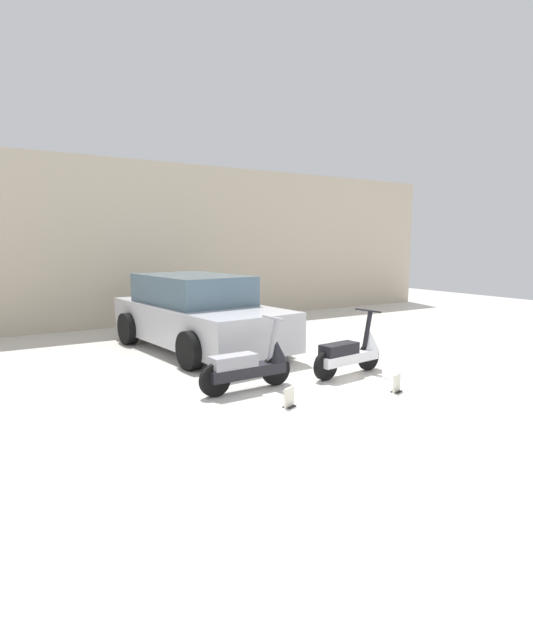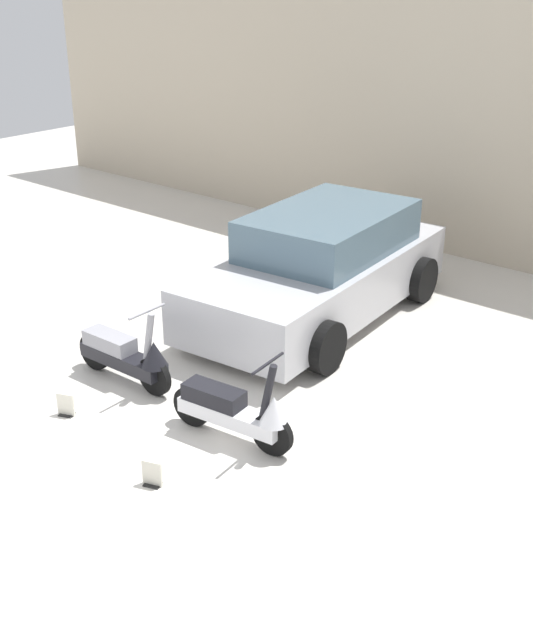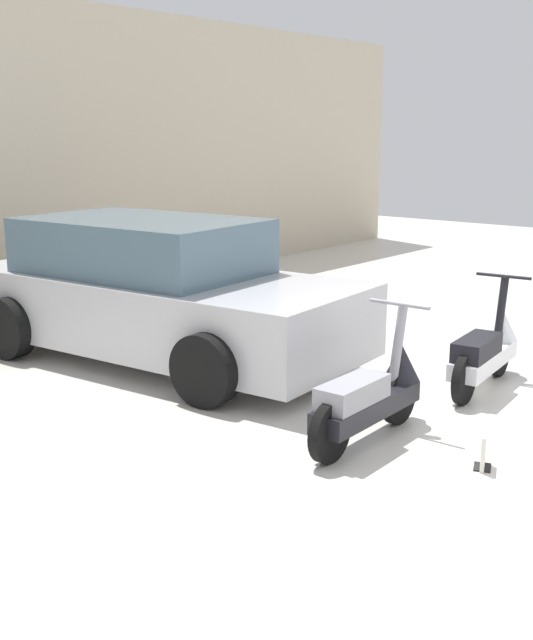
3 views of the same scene
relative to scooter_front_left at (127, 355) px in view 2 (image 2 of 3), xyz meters
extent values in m
plane|color=silver|center=(0.58, -1.15, -0.37)|extent=(28.00, 28.00, 0.00)
cube|color=beige|center=(0.58, 6.51, 1.70)|extent=(19.60, 0.12, 4.14)
cylinder|color=black|center=(0.44, 0.01, -0.14)|extent=(0.46, 0.09, 0.46)
cylinder|color=black|center=(-0.58, -0.02, -0.14)|extent=(0.46, 0.09, 0.46)
cube|color=black|center=(-0.07, 0.00, -0.08)|extent=(1.21, 0.31, 0.16)
cube|color=gray|center=(-0.28, -0.01, 0.09)|extent=(0.68, 0.29, 0.18)
cylinder|color=gray|center=(0.39, 0.01, 0.33)|extent=(0.21, 0.08, 0.65)
cylinder|color=gray|center=(0.39, 0.01, 0.65)|extent=(0.05, 0.53, 0.03)
cone|color=black|center=(0.46, 0.01, 0.15)|extent=(0.32, 0.32, 0.30)
cylinder|color=black|center=(2.24, -0.06, -0.14)|extent=(0.46, 0.13, 0.45)
cylinder|color=black|center=(1.24, -0.18, -0.14)|extent=(0.46, 0.13, 0.45)
cube|color=silver|center=(1.74, -0.12, -0.08)|extent=(1.21, 0.41, 0.16)
cube|color=black|center=(1.52, -0.14, 0.09)|extent=(0.69, 0.34, 0.18)
cylinder|color=black|center=(2.18, -0.07, 0.32)|extent=(0.22, 0.10, 0.64)
cylinder|color=black|center=(2.18, -0.07, 0.64)|extent=(0.09, 0.53, 0.03)
cone|color=silver|center=(2.25, -0.06, 0.14)|extent=(0.34, 0.34, 0.30)
cube|color=#B7B7BC|center=(0.55, 2.95, 0.17)|extent=(2.18, 4.46, 0.72)
cube|color=slate|center=(0.53, 3.21, 0.82)|extent=(1.79, 2.55, 0.57)
cylinder|color=black|center=(1.60, 1.70, -0.04)|extent=(0.28, 0.68, 0.66)
cylinder|color=black|center=(-0.26, 1.53, -0.04)|extent=(0.28, 0.68, 0.66)
cylinder|color=black|center=(1.36, 4.37, -0.04)|extent=(0.28, 0.68, 0.66)
cylinder|color=black|center=(-0.50, 4.20, -0.04)|extent=(0.28, 0.68, 0.66)
cube|color=black|center=(0.04, -0.92, -0.36)|extent=(0.19, 0.17, 0.01)
cube|color=silver|center=(0.04, -0.92, -0.24)|extent=(0.20, 0.10, 0.26)
cube|color=black|center=(1.70, -1.19, -0.36)|extent=(0.19, 0.17, 0.01)
cube|color=silver|center=(1.70, -1.19, -0.24)|extent=(0.20, 0.10, 0.26)
camera|label=1|loc=(-3.50, -6.01, 1.73)|focal=28.00mm
camera|label=2|loc=(6.55, -5.31, 4.17)|focal=45.00mm
camera|label=3|loc=(-5.06, -3.16, 1.99)|focal=45.00mm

